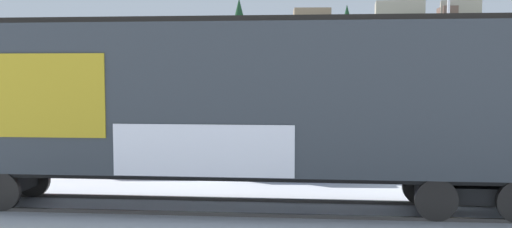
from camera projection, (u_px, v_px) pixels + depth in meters
ground_plane at (209, 208)px, 12.67m from camera, size 260.00×260.00×0.00m
track at (89, 203)px, 12.91m from camera, size 60.00×4.78×0.08m
freight_car at (215, 101)px, 12.45m from camera, size 16.11×3.54×4.48m
flagpole at (445, 29)px, 23.43m from camera, size 0.88×0.97×8.45m
hillside at (314, 63)px, 86.94m from camera, size 141.34×41.94×14.29m
parked_car_red at (118, 144)px, 17.76m from camera, size 4.81×2.39×1.71m
parked_car_blue at (302, 150)px, 16.71m from camera, size 4.36×2.22×1.60m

